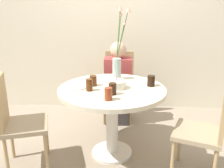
{
  "coord_description": "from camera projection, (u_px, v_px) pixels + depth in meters",
  "views": [
    {
      "loc": [
        0.09,
        -2.29,
        1.5
      ],
      "look_at": [
        0.0,
        0.0,
        0.77
      ],
      "focal_mm": 40.0,
      "sensor_mm": 36.0,
      "label": 1
    }
  ],
  "objects": [
    {
      "name": "drink_glass_0",
      "position": [
        93.0,
        81.0,
        2.47
      ],
      "size": [
        0.07,
        0.07,
        0.1
      ],
      "color": "#51280F",
      "rests_on": "dining_table"
    },
    {
      "name": "birthday_cake",
      "position": [
        117.0,
        84.0,
        2.4
      ],
      "size": [
        0.18,
        0.18,
        0.12
      ],
      "color": "white",
      "rests_on": "dining_table"
    },
    {
      "name": "chair_far_back",
      "position": [
        16.0,
        118.0,
        2.28
      ],
      "size": [
        0.49,
        0.49,
        0.91
      ],
      "rotation": [
        0.0,
        0.0,
        1.85
      ],
      "color": "#9E896B",
      "rests_on": "ground_plane"
    },
    {
      "name": "drink_glass_3",
      "position": [
        108.0,
        94.0,
        2.1
      ],
      "size": [
        0.07,
        0.07,
        0.11
      ],
      "color": "maroon",
      "rests_on": "dining_table"
    },
    {
      "name": "chair_right_flank",
      "position": [
        209.0,
        126.0,
        2.12
      ],
      "size": [
        0.52,
        0.52,
        0.91
      ],
      "rotation": [
        0.0,
        0.0,
        4.32
      ],
      "color": "#9E896B",
      "rests_on": "ground_plane"
    },
    {
      "name": "wall_back",
      "position": [
        116.0,
        20.0,
        3.48
      ],
      "size": [
        8.0,
        0.05,
        2.6
      ],
      "color": "beige",
      "rests_on": "ground_plane"
    },
    {
      "name": "ground_plane",
      "position": [
        112.0,
        153.0,
        2.64
      ],
      "size": [
        16.0,
        16.0,
        0.0
      ],
      "primitive_type": "plane",
      "color": "gray"
    },
    {
      "name": "drink_glass_4",
      "position": [
        151.0,
        81.0,
        2.46
      ],
      "size": [
        0.07,
        0.07,
        0.11
      ],
      "color": "black",
      "rests_on": "dining_table"
    },
    {
      "name": "dining_table",
      "position": [
        112.0,
        101.0,
        2.46
      ],
      "size": [
        1.05,
        1.05,
        0.73
      ],
      "color": "beige",
      "rests_on": "ground_plane"
    },
    {
      "name": "person_guest",
      "position": [
        118.0,
        86.0,
        3.2
      ],
      "size": [
        0.34,
        0.24,
        1.07
      ],
      "color": "#383333",
      "rests_on": "ground_plane"
    },
    {
      "name": "chair_left_flank",
      "position": [
        119.0,
        82.0,
        3.34
      ],
      "size": [
        0.42,
        0.42,
        0.91
      ],
      "rotation": [
        0.0,
        0.0,
        -0.06
      ],
      "color": "#9E896B",
      "rests_on": "ground_plane"
    },
    {
      "name": "flower_vase",
      "position": [
        118.0,
        58.0,
        2.64
      ],
      "size": [
        0.19,
        0.18,
        0.77
      ],
      "color": "#9EB2AD",
      "rests_on": "dining_table"
    },
    {
      "name": "drink_glass_1",
      "position": [
        113.0,
        89.0,
        2.23
      ],
      "size": [
        0.07,
        0.07,
        0.11
      ],
      "color": "#33190C",
      "rests_on": "dining_table"
    },
    {
      "name": "side_plate",
      "position": [
        75.0,
        87.0,
        2.43
      ],
      "size": [
        0.21,
        0.21,
        0.01
      ],
      "color": "silver",
      "rests_on": "dining_table"
    },
    {
      "name": "drink_glass_2",
      "position": [
        89.0,
        85.0,
        2.32
      ],
      "size": [
        0.06,
        0.06,
        0.11
      ],
      "color": "#51280F",
      "rests_on": "dining_table"
    }
  ]
}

